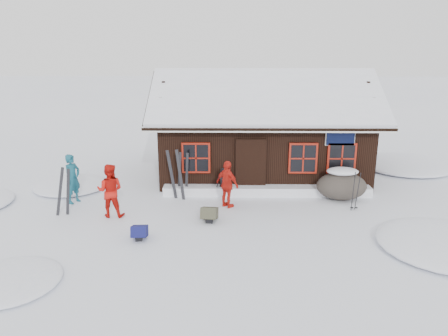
{
  "coord_description": "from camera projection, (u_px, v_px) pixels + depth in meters",
  "views": [
    {
      "loc": [
        0.13,
        -12.94,
        5.43
      ],
      "look_at": [
        -0.06,
        1.29,
        1.3
      ],
      "focal_mm": 35.0,
      "sensor_mm": 36.0,
      "label": 1
    }
  ],
  "objects": [
    {
      "name": "skier_orange_right",
      "position": [
        227.0,
        184.0,
        14.67
      ],
      "size": [
        0.96,
        0.94,
        1.62
      ],
      "primitive_type": "imported",
      "rotation": [
        0.0,
        0.0,
        2.38
      ],
      "color": "red",
      "rests_on": "ground"
    },
    {
      "name": "skier_crouched",
      "position": [
        223.0,
        182.0,
        15.91
      ],
      "size": [
        0.53,
        0.36,
        1.04
      ],
      "primitive_type": "imported",
      "rotation": [
        0.0,
        0.0,
        0.07
      ],
      "color": "black",
      "rests_on": "ground"
    },
    {
      "name": "boulder",
      "position": [
        341.0,
        185.0,
        15.51
      ],
      "size": [
        1.77,
        1.33,
        1.04
      ],
      "color": "#463F38",
      "rests_on": "ground"
    },
    {
      "name": "ski_pair_left",
      "position": [
        64.0,
        192.0,
        13.98
      ],
      "size": [
        0.65,
        0.22,
        1.66
      ],
      "rotation": [
        0.0,
        0.0,
        -0.16
      ],
      "color": "black",
      "rests_on": "ground"
    },
    {
      "name": "snow_drift",
      "position": [
        267.0,
        190.0,
        16.04
      ],
      "size": [
        7.6,
        0.6,
        0.35
      ],
      "primitive_type": "cube",
      "color": "white",
      "rests_on": "ground"
    },
    {
      "name": "mountain_hut",
      "position": [
        262.0,
        137.0,
        18.27
      ],
      "size": [
        8.9,
        6.09,
        4.42
      ],
      "color": "black",
      "rests_on": "ground"
    },
    {
      "name": "backpack_blue",
      "position": [
        140.0,
        234.0,
        12.45
      ],
      "size": [
        0.46,
        0.6,
        0.31
      ],
      "primitive_type": "cube",
      "rotation": [
        0.0,
        0.0,
        0.06
      ],
      "color": "#121551",
      "rests_on": "ground"
    },
    {
      "name": "ground",
      "position": [
        225.0,
        218.0,
        13.94
      ],
      "size": [
        120.0,
        120.0,
        0.0
      ],
      "primitive_type": "plane",
      "color": "white",
      "rests_on": "ground"
    },
    {
      "name": "skier_teal",
      "position": [
        73.0,
        179.0,
        15.08
      ],
      "size": [
        0.65,
        0.75,
        1.74
      ],
      "primitive_type": "imported",
      "rotation": [
        0.0,
        0.0,
        1.12
      ],
      "color": "#155365",
      "rests_on": "ground"
    },
    {
      "name": "snow_mounds",
      "position": [
        272.0,
        198.0,
        15.71
      ],
      "size": [
        20.6,
        13.2,
        0.48
      ],
      "color": "white",
      "rests_on": "ground"
    },
    {
      "name": "skier_orange_left",
      "position": [
        110.0,
        190.0,
        13.89
      ],
      "size": [
        0.85,
        0.67,
        1.74
      ],
      "primitive_type": "imported",
      "rotation": [
        0.0,
        0.0,
        3.13
      ],
      "color": "red",
      "rests_on": "ground"
    },
    {
      "name": "ski_pair_right",
      "position": [
        183.0,
        175.0,
        15.86
      ],
      "size": [
        0.46,
        0.14,
        1.66
      ],
      "rotation": [
        0.0,
        0.0,
        -0.17
      ],
      "color": "black",
      "rests_on": "ground"
    },
    {
      "name": "backpack_olive",
      "position": [
        209.0,
        216.0,
        13.69
      ],
      "size": [
        0.55,
        0.69,
        0.35
      ],
      "primitive_type": "cube",
      "rotation": [
        0.0,
        0.0,
        -0.11
      ],
      "color": "#41402E",
      "rests_on": "ground"
    },
    {
      "name": "ski_pair_mid",
      "position": [
        176.0,
        175.0,
        15.44
      ],
      "size": [
        0.65,
        0.19,
        1.86
      ],
      "rotation": [
        0.0,
        0.0,
        -0.09
      ],
      "color": "black",
      "rests_on": "ground"
    },
    {
      "name": "ski_poles",
      "position": [
        355.0,
        192.0,
        14.46
      ],
      "size": [
        0.24,
        0.12,
        1.36
      ],
      "color": "black",
      "rests_on": "ground"
    }
  ]
}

